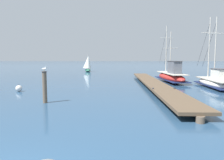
# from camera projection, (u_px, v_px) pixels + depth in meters

# --- Properties ---
(floating_dock) EXTENTS (1.83, 22.91, 0.53)m
(floating_dock) POSITION_uv_depth(u_px,v_px,m) (153.00, 83.00, 19.89)
(floating_dock) COLOR brown
(floating_dock) RESTS_ON ground
(fishing_boat_0) EXTENTS (2.33, 8.78, 6.67)m
(fishing_boat_0) POSITION_uv_depth(u_px,v_px,m) (171.00, 76.00, 23.91)
(fishing_boat_0) COLOR #AD2823
(fishing_boat_0) RESTS_ON ground
(fishing_boat_2) EXTENTS (2.05, 8.13, 6.74)m
(fishing_boat_2) POSITION_uv_depth(u_px,v_px,m) (216.00, 82.00, 19.21)
(fishing_boat_2) COLOR silver
(fishing_boat_2) RESTS_ON ground
(mooring_piling) EXTENTS (0.30, 0.30, 1.92)m
(mooring_piling) POSITION_uv_depth(u_px,v_px,m) (45.00, 87.00, 12.57)
(mooring_piling) COLOR brown
(mooring_piling) RESTS_ON ground
(perched_seagull) EXTENTS (0.37, 0.21, 0.27)m
(perched_seagull) POSITION_uv_depth(u_px,v_px,m) (44.00, 69.00, 12.46)
(perched_seagull) COLOR gold
(perched_seagull) RESTS_ON mooring_piling
(mooring_buoy) EXTENTS (0.51, 0.51, 0.59)m
(mooring_buoy) POSITION_uv_depth(u_px,v_px,m) (19.00, 88.00, 16.97)
(mooring_buoy) COLOR silver
(mooring_buoy) RESTS_ON ground
(distant_sailboat) EXTENTS (2.19, 3.39, 3.60)m
(distant_sailboat) POSITION_uv_depth(u_px,v_px,m) (88.00, 64.00, 42.39)
(distant_sailboat) COLOR #337556
(distant_sailboat) RESTS_ON ground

